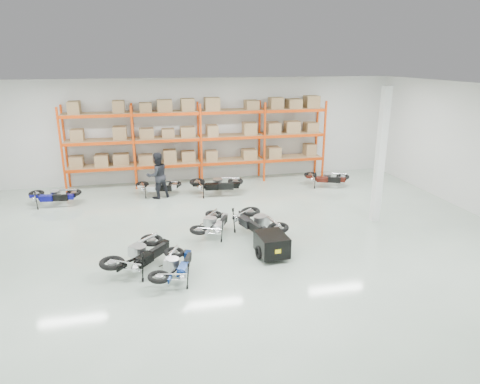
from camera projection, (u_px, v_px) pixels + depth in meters
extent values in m
plane|color=#B5CAB7|center=(228.00, 239.00, 13.14)|extent=(18.00, 18.00, 0.00)
plane|color=white|center=(227.00, 89.00, 11.79)|extent=(18.00, 18.00, 0.00)
plane|color=silver|center=(198.00, 130.00, 18.98)|extent=(18.00, 0.00, 18.00)
plane|color=silver|center=(322.00, 290.00, 5.95)|extent=(18.00, 0.00, 18.00)
cube|color=#DA400B|center=(62.00, 151.00, 17.06)|extent=(0.08, 0.08, 3.50)
cube|color=#DA400B|center=(66.00, 147.00, 17.89)|extent=(0.08, 0.08, 3.50)
cube|color=#DA400B|center=(134.00, 148.00, 17.63)|extent=(0.08, 0.08, 3.50)
cube|color=#DA400B|center=(134.00, 144.00, 18.47)|extent=(0.08, 0.08, 3.50)
cube|color=#DA400B|center=(201.00, 145.00, 18.20)|extent=(0.08, 0.08, 3.50)
cube|color=#DA400B|center=(199.00, 142.00, 19.04)|extent=(0.08, 0.08, 3.50)
cube|color=#DA400B|center=(265.00, 143.00, 18.78)|extent=(0.08, 0.08, 3.50)
cube|color=#DA400B|center=(259.00, 139.00, 19.62)|extent=(0.08, 0.08, 3.50)
cube|color=#DA400B|center=(324.00, 140.00, 19.35)|extent=(0.08, 0.08, 3.50)
cube|color=#DA400B|center=(317.00, 137.00, 20.19)|extent=(0.08, 0.08, 3.50)
cube|color=#DA400B|center=(100.00, 170.00, 17.60)|extent=(2.70, 0.08, 0.12)
cube|color=#DA400B|center=(102.00, 165.00, 18.44)|extent=(2.70, 0.08, 0.12)
cube|color=#A27C53|center=(101.00, 166.00, 18.00)|extent=(2.68, 0.88, 0.02)
cube|color=#A27C53|center=(101.00, 161.00, 17.93)|extent=(2.40, 0.70, 0.44)
cube|color=#DA400B|center=(169.00, 166.00, 18.17)|extent=(2.70, 0.08, 0.12)
cube|color=#DA400B|center=(168.00, 162.00, 19.01)|extent=(2.70, 0.08, 0.12)
cube|color=#A27C53|center=(168.00, 162.00, 18.57)|extent=(2.68, 0.88, 0.02)
cube|color=#A27C53|center=(168.00, 157.00, 18.50)|extent=(2.40, 0.70, 0.44)
cube|color=#DA400B|center=(233.00, 163.00, 18.75)|extent=(2.70, 0.08, 0.12)
cube|color=#DA400B|center=(230.00, 159.00, 19.59)|extent=(2.70, 0.08, 0.12)
cube|color=#A27C53|center=(231.00, 159.00, 19.15)|extent=(2.68, 0.88, 0.02)
cube|color=#A27C53|center=(231.00, 154.00, 19.08)|extent=(2.40, 0.70, 0.44)
cube|color=#DA400B|center=(294.00, 160.00, 19.32)|extent=(2.70, 0.08, 0.12)
cube|color=#DA400B|center=(288.00, 156.00, 20.16)|extent=(2.70, 0.08, 0.12)
cube|color=#A27C53|center=(291.00, 156.00, 19.72)|extent=(2.68, 0.88, 0.02)
cube|color=#A27C53|center=(291.00, 151.00, 19.65)|extent=(2.40, 0.70, 0.44)
cube|color=#DA400B|center=(98.00, 144.00, 17.27)|extent=(2.70, 0.08, 0.12)
cube|color=#DA400B|center=(100.00, 140.00, 18.10)|extent=(2.70, 0.08, 0.12)
cube|color=#A27C53|center=(99.00, 140.00, 17.66)|extent=(2.68, 0.88, 0.02)
cube|color=#A27C53|center=(98.00, 134.00, 17.60)|extent=(2.40, 0.70, 0.44)
cube|color=#DA400B|center=(168.00, 141.00, 17.84)|extent=(2.70, 0.08, 0.12)
cube|color=#DA400B|center=(167.00, 137.00, 18.68)|extent=(2.70, 0.08, 0.12)
cube|color=#A27C53|center=(167.00, 137.00, 18.24)|extent=(2.68, 0.88, 0.02)
cube|color=#A27C53|center=(167.00, 132.00, 18.17)|extent=(2.40, 0.70, 0.44)
cube|color=#DA400B|center=(233.00, 138.00, 18.42)|extent=(2.70, 0.08, 0.12)
cube|color=#DA400B|center=(229.00, 135.00, 19.25)|extent=(2.70, 0.08, 0.12)
cube|color=#A27C53|center=(231.00, 135.00, 18.81)|extent=(2.68, 0.88, 0.02)
cube|color=#A27C53|center=(231.00, 130.00, 18.74)|extent=(2.40, 0.70, 0.44)
cube|color=#DA400B|center=(295.00, 136.00, 18.99)|extent=(2.70, 0.08, 0.12)
cube|color=#DA400B|center=(288.00, 133.00, 19.83)|extent=(2.70, 0.08, 0.12)
cube|color=#A27C53|center=(292.00, 133.00, 19.39)|extent=(2.68, 0.88, 0.02)
cube|color=#A27C53|center=(292.00, 128.00, 19.32)|extent=(2.40, 0.70, 0.44)
cube|color=#DA400B|center=(95.00, 116.00, 16.94)|extent=(2.70, 0.08, 0.12)
cube|color=#DA400B|center=(97.00, 114.00, 17.77)|extent=(2.70, 0.08, 0.12)
cube|color=#A27C53|center=(96.00, 113.00, 17.33)|extent=(2.68, 0.88, 0.02)
cube|color=#A27C53|center=(95.00, 107.00, 17.26)|extent=(2.40, 0.70, 0.44)
cube|color=#DA400B|center=(166.00, 114.00, 17.51)|extent=(2.70, 0.08, 0.12)
cube|color=#DA400B|center=(165.00, 112.00, 18.35)|extent=(2.70, 0.08, 0.12)
cube|color=#A27C53|center=(166.00, 111.00, 17.91)|extent=(2.68, 0.88, 0.02)
cube|color=#A27C53|center=(165.00, 106.00, 17.84)|extent=(2.40, 0.70, 0.44)
cube|color=#DA400B|center=(233.00, 113.00, 18.08)|extent=(2.70, 0.08, 0.12)
cube|color=#DA400B|center=(229.00, 110.00, 18.92)|extent=(2.70, 0.08, 0.12)
cube|color=#A27C53|center=(231.00, 110.00, 18.48)|extent=(2.68, 0.88, 0.02)
cube|color=#A27C53|center=(231.00, 104.00, 18.41)|extent=(2.40, 0.70, 0.44)
cube|color=#DA400B|center=(296.00, 111.00, 18.66)|extent=(2.70, 0.08, 0.12)
cube|color=#DA400B|center=(289.00, 109.00, 19.50)|extent=(2.70, 0.08, 0.12)
cube|color=#A27C53|center=(293.00, 108.00, 19.06)|extent=(2.68, 0.88, 0.02)
cube|color=#A27C53|center=(293.00, 103.00, 18.99)|extent=(2.40, 0.70, 0.44)
cube|color=white|center=(380.00, 156.00, 14.00)|extent=(0.25, 0.25, 4.50)
cube|color=black|center=(272.00, 244.00, 11.81)|extent=(0.83, 1.02, 0.56)
cube|color=yellow|center=(277.00, 252.00, 11.35)|extent=(0.16, 0.03, 0.11)
torus|color=black|center=(258.00, 252.00, 11.79)|extent=(0.08, 0.39, 0.39)
torus|color=black|center=(285.00, 249.00, 11.95)|extent=(0.08, 0.39, 0.39)
cylinder|color=black|center=(265.00, 233.00, 12.41)|extent=(0.10, 0.92, 0.04)
imported|color=#202228|center=(157.00, 175.00, 16.73)|extent=(1.09, 0.98, 1.83)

